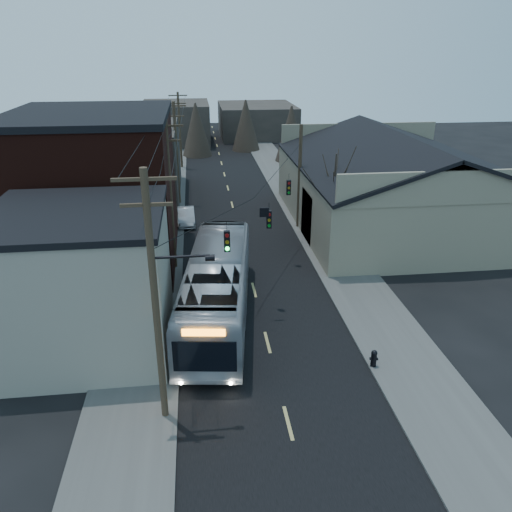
{
  "coord_description": "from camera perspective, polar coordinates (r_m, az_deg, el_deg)",
  "views": [
    {
      "loc": [
        -3.23,
        -13.76,
        14.34
      ],
      "look_at": [
        -0.06,
        12.45,
        3.0
      ],
      "focal_mm": 35.0,
      "sensor_mm": 36.0,
      "label": 1
    }
  ],
  "objects": [
    {
      "name": "building_clapboard",
      "position": [
        25.86,
        -19.12,
        -2.91
      ],
      "size": [
        8.0,
        8.0,
        7.0
      ],
      "primitive_type": "cube",
      "color": "gray",
      "rests_on": "ground"
    },
    {
      "name": "sidewalk_left",
      "position": [
        46.14,
        -10.65,
        4.81
      ],
      "size": [
        4.0,
        110.0,
        0.12
      ],
      "primitive_type": "cube",
      "color": "#474744",
      "rests_on": "ground"
    },
    {
      "name": "sidewalk_right",
      "position": [
        47.05,
        5.4,
        5.47
      ],
      "size": [
        4.0,
        110.0,
        0.12
      ],
      "primitive_type": "cube",
      "color": "#474744",
      "rests_on": "ground"
    },
    {
      "name": "building_far_left",
      "position": [
        79.62,
        -9.13,
        14.78
      ],
      "size": [
        10.0,
        12.0,
        6.0
      ],
      "primitive_type": "cube",
      "color": "#2D2824",
      "rests_on": "ground"
    },
    {
      "name": "ground",
      "position": [
        20.13,
        4.79,
        -22.27
      ],
      "size": [
        160.0,
        160.0,
        0.0
      ],
      "primitive_type": "plane",
      "color": "black",
      "rests_on": "ground"
    },
    {
      "name": "utility_lines",
      "position": [
        39.05,
        -6.61,
        9.19
      ],
      "size": [
        11.24,
        45.28,
        10.5
      ],
      "color": "#382B1E",
      "rests_on": "ground"
    },
    {
      "name": "bus",
      "position": [
        27.66,
        -4.45,
        -3.56
      ],
      "size": [
        4.9,
        13.91,
        3.79
      ],
      "primitive_type": "imported",
      "rotation": [
        0.0,
        0.0,
        3.01
      ],
      "color": "#A4A8AF",
      "rests_on": "ground"
    },
    {
      "name": "building_brick",
      "position": [
        35.67,
        -17.71,
        6.97
      ],
      "size": [
        10.0,
        12.0,
        10.0
      ],
      "primitive_type": "cube",
      "color": "black",
      "rests_on": "ground"
    },
    {
      "name": "road_surface",
      "position": [
        46.16,
        -2.55,
        5.14
      ],
      "size": [
        9.0,
        110.0,
        0.02
      ],
      "primitive_type": "cube",
      "color": "black",
      "rests_on": "ground"
    },
    {
      "name": "parked_car",
      "position": [
        43.12,
        -7.99,
        4.52
      ],
      "size": [
        1.56,
        4.06,
        1.32
      ],
      "primitive_type": "imported",
      "rotation": [
        0.0,
        0.0,
        0.04
      ],
      "color": "#ABAEB3",
      "rests_on": "ground"
    },
    {
      "name": "bare_tree",
      "position": [
        36.74,
        8.83,
        5.97
      ],
      "size": [
        0.4,
        0.4,
        7.2
      ],
      "primitive_type": "cone",
      "color": "black",
      "rests_on": "ground"
    },
    {
      "name": "building_far_right",
      "position": [
        85.21,
        0.06,
        15.26
      ],
      "size": [
        12.0,
        14.0,
        5.0
      ],
      "primitive_type": "cube",
      "color": "#2D2824",
      "rests_on": "ground"
    },
    {
      "name": "fire_hydrant",
      "position": [
        24.75,
        13.32,
        -11.24
      ],
      "size": [
        0.42,
        0.3,
        0.86
      ],
      "rotation": [
        0.0,
        0.0,
        -0.23
      ],
      "color": "black",
      "rests_on": "sidewalk_right"
    },
    {
      "name": "building_left_far",
      "position": [
        51.31,
        -13.99,
        10.38
      ],
      "size": [
        9.0,
        14.0,
        7.0
      ],
      "primitive_type": "cube",
      "color": "#2D2824",
      "rests_on": "ground"
    },
    {
      "name": "warehouse",
      "position": [
        43.6,
        15.35,
        6.93
      ],
      "size": [
        16.16,
        20.6,
        7.73
      ],
      "color": "#7D745A",
      "rests_on": "ground"
    }
  ]
}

